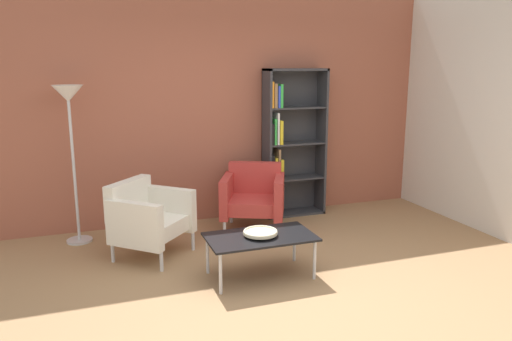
% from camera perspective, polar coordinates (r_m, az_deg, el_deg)
% --- Properties ---
extents(ground_plane, '(8.32, 8.32, 0.00)m').
position_cam_1_polar(ground_plane, '(4.36, 4.42, -14.54)').
color(ground_plane, '#9E7751').
extents(brick_back_panel, '(6.40, 0.12, 2.90)m').
position_cam_1_polar(brick_back_panel, '(6.23, -4.63, 7.54)').
color(brick_back_panel, '#9E5642').
rests_on(brick_back_panel, ground_plane).
extents(bookshelf_tall, '(0.80, 0.30, 1.90)m').
position_cam_1_polar(bookshelf_tall, '(6.39, 3.73, 2.92)').
color(bookshelf_tall, '#333338').
rests_on(bookshelf_tall, ground_plane).
extents(coffee_table_low, '(1.00, 0.56, 0.40)m').
position_cam_1_polar(coffee_table_low, '(4.61, 0.51, -7.93)').
color(coffee_table_low, black).
rests_on(coffee_table_low, ground_plane).
extents(decorative_bowl, '(0.32, 0.32, 0.05)m').
position_cam_1_polar(decorative_bowl, '(4.59, 0.51, -7.15)').
color(decorative_bowl, beige).
rests_on(decorative_bowl, coffee_table_low).
extents(armchair_spare_guest, '(0.91, 0.88, 0.78)m').
position_cam_1_polar(armchair_spare_guest, '(5.89, -0.30, -2.95)').
color(armchair_spare_guest, '#B73833').
rests_on(armchair_spare_guest, ground_plane).
extents(armchair_by_bookshelf, '(0.95, 0.95, 0.78)m').
position_cam_1_polar(armchair_by_bookshelf, '(5.22, -12.45, -5.27)').
color(armchair_by_bookshelf, white).
rests_on(armchair_by_bookshelf, ground_plane).
extents(floor_lamp_torchiere, '(0.32, 0.32, 1.74)m').
position_cam_1_polar(floor_lamp_torchiere, '(5.64, -20.78, 6.27)').
color(floor_lamp_torchiere, silver).
rests_on(floor_lamp_torchiere, ground_plane).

